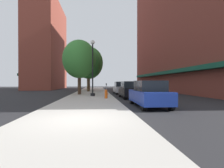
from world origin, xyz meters
TOP-DOWN VIEW (x-y plane):
  - ground_plane at (4.00, 18.00)m, footprint 90.00×90.00m
  - sidewalk_slab at (0.00, 19.00)m, footprint 4.80×50.00m
  - building_right_brick at (14.99, 22.00)m, footprint 6.80×40.00m
  - building_far_background at (-11.01, 37.00)m, footprint 6.80×18.00m
  - lamppost at (0.28, 11.93)m, footprint 0.48×0.48m
  - fire_hydrant at (1.54, 8.91)m, footprint 0.33×0.26m
  - parking_meter_near at (2.05, 17.62)m, footprint 0.14×0.09m
  - tree_near at (-1.38, 14.75)m, footprint 4.02×4.02m
  - tree_mid at (-0.63, 21.73)m, footprint 3.95×3.95m
  - tree_far at (-0.70, 26.24)m, footprint 5.18×5.18m
  - car_blue at (4.00, 3.96)m, footprint 1.80×4.30m
  - car_black at (4.00, 10.40)m, footprint 1.80×4.30m
  - car_silver at (4.00, 16.96)m, footprint 1.80×4.30m

SIDE VIEW (x-z plane):
  - ground_plane at x=4.00m, z-range 0.00..0.00m
  - sidewalk_slab at x=0.00m, z-range 0.00..0.12m
  - fire_hydrant at x=1.54m, z-range 0.12..0.91m
  - car_blue at x=4.00m, z-range -0.02..1.64m
  - car_black at x=4.00m, z-range -0.02..1.64m
  - car_silver at x=4.00m, z-range -0.02..1.64m
  - parking_meter_near at x=2.05m, z-range 0.29..1.60m
  - lamppost at x=0.28m, z-range 0.25..6.15m
  - tree_near at x=-1.38m, z-range 1.07..7.64m
  - tree_mid at x=-0.63m, z-range 1.14..7.76m
  - tree_far at x=-0.70m, z-range 1.15..9.20m
  - building_far_background at x=-11.01m, z-range -0.02..20.42m
  - building_right_brick at x=14.99m, z-range -0.02..26.02m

